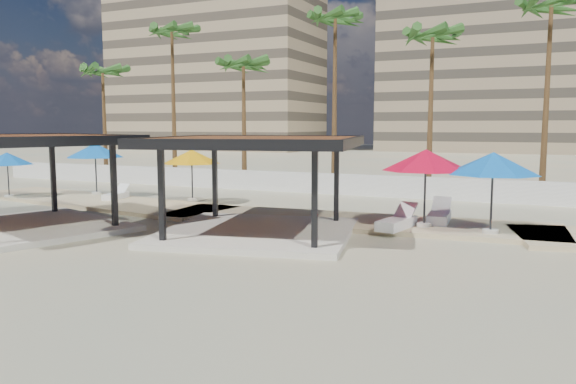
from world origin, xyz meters
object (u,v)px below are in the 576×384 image
object	(u,v)px
umbrella_a	(7,159)
lounger_a	(116,195)
pavilion_west	(15,174)
lounger_b	(397,223)
pavilion_central	(257,177)
umbrella_c	(426,160)
lounger_c	(439,216)

from	to	relation	value
umbrella_a	lounger_a	xyz separation A→B (m)	(5.63, 1.83, -1.87)
pavilion_west	lounger_b	size ratio (longest dim) A/B	3.80
pavilion_central	umbrella_a	distance (m)	16.65
pavilion_west	lounger_b	distance (m)	14.29
umbrella_c	lounger_b	distance (m)	2.55
pavilion_central	pavilion_west	xyz separation A→B (m)	(-8.51, -3.14, 0.03)
pavilion_central	pavilion_west	world-z (taller)	pavilion_west
pavilion_west	pavilion_central	bearing A→B (deg)	39.02
umbrella_c	pavilion_west	bearing A→B (deg)	-155.26
lounger_b	lounger_c	size ratio (longest dim) A/B	1.01
umbrella_a	lounger_a	world-z (taller)	umbrella_a
pavilion_west	lounger_b	world-z (taller)	pavilion_west
pavilion_west	lounger_c	distance (m)	16.24
lounger_a	lounger_b	world-z (taller)	lounger_b
pavilion_central	lounger_a	bearing A→B (deg)	144.12
pavilion_central	lounger_a	xyz separation A→B (m)	(-10.76, 4.76, -1.77)
pavilion_central	umbrella_a	bearing A→B (deg)	157.85
umbrella_c	lounger_b	world-z (taller)	umbrella_c
umbrella_c	lounger_a	size ratio (longest dim) A/B	2.20
umbrella_a	umbrella_c	world-z (taller)	umbrella_c
umbrella_a	lounger_a	size ratio (longest dim) A/B	1.61
umbrella_a	lounger_c	distance (m)	22.22
lounger_a	lounger_c	world-z (taller)	lounger_c
pavilion_central	pavilion_west	bearing A→B (deg)	-171.80
umbrella_a	umbrella_c	size ratio (longest dim) A/B	0.73
pavilion_west	lounger_c	size ratio (longest dim) A/B	3.84
pavilion_central	lounger_b	size ratio (longest dim) A/B	3.50
pavilion_west	umbrella_a	size ratio (longest dim) A/B	2.88
umbrella_c	lounger_c	size ratio (longest dim) A/B	1.82
umbrella_c	umbrella_a	bearing A→B (deg)	-179.13
pavilion_central	umbrella_a	xyz separation A→B (m)	(-16.39, 2.92, 0.10)
lounger_b	lounger_c	world-z (taller)	lounger_c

